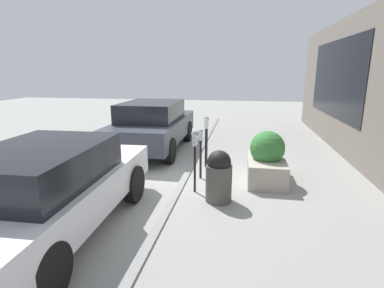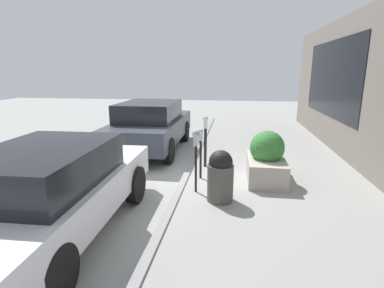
{
  "view_description": "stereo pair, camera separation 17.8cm",
  "coord_description": "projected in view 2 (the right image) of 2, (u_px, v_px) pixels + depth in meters",
  "views": [
    {
      "loc": [
        -7.01,
        -1.27,
        2.63
      ],
      "look_at": [
        0.0,
        -0.09,
        0.87
      ],
      "focal_mm": 28.0,
      "sensor_mm": 36.0,
      "label": 1
    },
    {
      "loc": [
        -7.03,
        -1.09,
        2.63
      ],
      "look_at": [
        0.0,
        -0.09,
        0.87
      ],
      "focal_mm": 28.0,
      "sensor_mm": 36.0,
      "label": 2
    }
  ],
  "objects": [
    {
      "name": "ground_plane",
      "position": [
        189.0,
        178.0,
        7.54
      ],
      "size": [
        40.0,
        40.0,
        0.0
      ],
      "primitive_type": "plane",
      "color": "#999993"
    },
    {
      "name": "parking_meter_middle",
      "position": [
        205.0,
        135.0,
        8.2
      ],
      "size": [
        0.16,
        0.14,
        1.42
      ],
      "color": "black",
      "rests_on": "ground_plane"
    },
    {
      "name": "trash_bin",
      "position": [
        220.0,
        176.0,
        6.09
      ],
      "size": [
        0.54,
        0.54,
        1.07
      ],
      "color": "#514C47",
      "rests_on": "ground_plane"
    },
    {
      "name": "parked_car_middle",
      "position": [
        151.0,
        125.0,
        9.95
      ],
      "size": [
        4.62,
        2.03,
        1.63
      ],
      "rotation": [
        0.0,
        0.0,
        -0.0
      ],
      "color": "#383D47",
      "rests_on": "ground_plane"
    },
    {
      "name": "curb_strip",
      "position": [
        185.0,
        177.0,
        7.54
      ],
      "size": [
        19.0,
        0.16,
        0.04
      ],
      "color": "gray",
      "rests_on": "ground_plane"
    },
    {
      "name": "parking_meter_second",
      "position": [
        201.0,
        145.0,
        7.31
      ],
      "size": [
        0.14,
        0.12,
        1.26
      ],
      "color": "black",
      "rests_on": "ground_plane"
    },
    {
      "name": "planter_box",
      "position": [
        266.0,
        160.0,
        7.25
      ],
      "size": [
        1.52,
        0.88,
        1.24
      ],
      "color": "#B2A899",
      "rests_on": "ground_plane"
    },
    {
      "name": "parking_meter_nearest",
      "position": [
        196.0,
        145.0,
        6.41
      ],
      "size": [
        0.19,
        0.16,
        1.4
      ],
      "color": "black",
      "rests_on": "ground_plane"
    },
    {
      "name": "parked_car_front",
      "position": [
        51.0,
        189.0,
        4.69
      ],
      "size": [
        4.59,
        1.97,
        1.52
      ],
      "rotation": [
        0.0,
        0.0,
        0.02
      ],
      "color": "silver",
      "rests_on": "ground_plane"
    }
  ]
}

